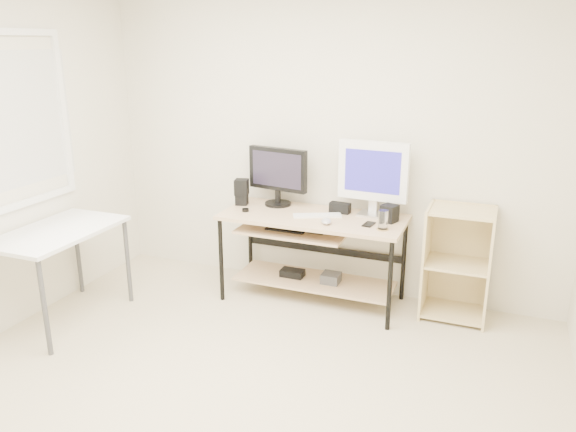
% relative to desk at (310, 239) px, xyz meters
% --- Properties ---
extents(room, '(4.01, 4.01, 2.62)m').
position_rel_desk_xyz_m(room, '(-0.11, -1.62, 0.78)').
color(room, beige).
rests_on(room, ground).
extents(desk, '(1.50, 0.65, 0.75)m').
position_rel_desk_xyz_m(desk, '(0.00, 0.00, 0.00)').
color(desk, '#CFAF83').
rests_on(desk, ground).
extents(side_table, '(0.60, 1.00, 0.75)m').
position_rel_desk_xyz_m(side_table, '(-1.65, -1.06, 0.13)').
color(side_table, white).
rests_on(side_table, ground).
extents(shelf_unit, '(0.50, 0.40, 0.90)m').
position_rel_desk_xyz_m(shelf_unit, '(1.18, 0.16, -0.09)').
color(shelf_unit, beige).
rests_on(shelf_unit, ground).
extents(black_monitor, '(0.55, 0.23, 0.50)m').
position_rel_desk_xyz_m(black_monitor, '(-0.36, 0.17, 0.50)').
color(black_monitor, black).
rests_on(black_monitor, desk).
extents(white_imac, '(0.57, 0.18, 0.61)m').
position_rel_desk_xyz_m(white_imac, '(0.46, 0.18, 0.56)').
color(white_imac, silver).
rests_on(white_imac, desk).
extents(keyboard, '(0.40, 0.26, 0.01)m').
position_rel_desk_xyz_m(keyboard, '(0.06, -0.01, 0.22)').
color(keyboard, white).
rests_on(keyboard, desk).
extents(mouse, '(0.11, 0.14, 0.04)m').
position_rel_desk_xyz_m(mouse, '(0.19, -0.17, 0.23)').
color(mouse, '#BCBCC1').
rests_on(mouse, desk).
extents(center_speaker, '(0.18, 0.09, 0.09)m').
position_rel_desk_xyz_m(center_speaker, '(0.21, 0.15, 0.25)').
color(center_speaker, black).
rests_on(center_speaker, desk).
extents(speaker_left, '(0.14, 0.14, 0.22)m').
position_rel_desk_xyz_m(speaker_left, '(-0.66, 0.07, 0.33)').
color(speaker_left, black).
rests_on(speaker_left, desk).
extents(speaker_right, '(0.15, 0.15, 0.14)m').
position_rel_desk_xyz_m(speaker_right, '(0.64, 0.06, 0.28)').
color(speaker_right, black).
rests_on(speaker_right, desk).
extents(audio_controller, '(0.10, 0.07, 0.18)m').
position_rel_desk_xyz_m(audio_controller, '(-0.67, 0.10, 0.30)').
color(audio_controller, black).
rests_on(audio_controller, desk).
extents(volume_puck, '(0.07, 0.07, 0.02)m').
position_rel_desk_xyz_m(volume_puck, '(-0.54, -0.10, 0.22)').
color(volume_puck, black).
rests_on(volume_puck, desk).
extents(smartphone, '(0.09, 0.14, 0.01)m').
position_rel_desk_xyz_m(smartphone, '(0.51, -0.08, 0.22)').
color(smartphone, black).
rests_on(smartphone, desk).
extents(coaster, '(0.12, 0.12, 0.01)m').
position_rel_desk_xyz_m(coaster, '(0.63, -0.15, 0.21)').
color(coaster, '#A8844C').
rests_on(coaster, desk).
extents(drinking_glass, '(0.09, 0.09, 0.14)m').
position_rel_desk_xyz_m(drinking_glass, '(0.63, -0.15, 0.29)').
color(drinking_glass, white).
rests_on(drinking_glass, coaster).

